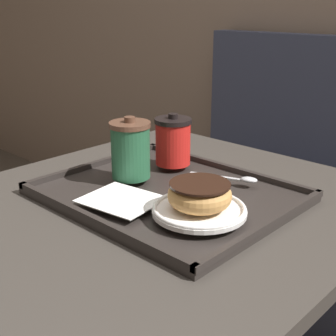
# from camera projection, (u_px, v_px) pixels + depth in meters

# --- Properties ---
(cafe_table) EXTENTS (0.78, 0.88, 0.73)m
(cafe_table) POSITION_uv_depth(u_px,v_px,m) (157.00, 278.00, 0.99)
(cafe_table) COLOR #38332D
(cafe_table) RESTS_ON ground_plane
(serving_tray) EXTENTS (0.48, 0.39, 0.02)m
(serving_tray) POSITION_uv_depth(u_px,v_px,m) (168.00, 194.00, 0.95)
(serving_tray) COLOR #282321
(serving_tray) RESTS_ON cafe_table
(napkin_paper) EXTENTS (0.16, 0.14, 0.00)m
(napkin_paper) POSITION_uv_depth(u_px,v_px,m) (122.00, 199.00, 0.88)
(napkin_paper) COLOR white
(napkin_paper) RESTS_ON serving_tray
(coffee_cup_front) EXTENTS (0.09, 0.09, 0.13)m
(coffee_cup_front) POSITION_uv_depth(u_px,v_px,m) (130.00, 150.00, 0.98)
(coffee_cup_front) COLOR #235638
(coffee_cup_front) RESTS_ON serving_tray
(coffee_cup_rear) EXTENTS (0.08, 0.08, 0.12)m
(coffee_cup_rear) POSITION_uv_depth(u_px,v_px,m) (173.00, 141.00, 1.06)
(coffee_cup_rear) COLOR red
(coffee_cup_rear) RESTS_ON serving_tray
(plate_with_chocolate_donut) EXTENTS (0.17, 0.17, 0.01)m
(plate_with_chocolate_donut) POSITION_uv_depth(u_px,v_px,m) (199.00, 209.00, 0.82)
(plate_with_chocolate_donut) COLOR white
(plate_with_chocolate_donut) RESTS_ON serving_tray
(donut_chocolate_glazed) EXTENTS (0.11, 0.11, 0.04)m
(donut_chocolate_glazed) POSITION_uv_depth(u_px,v_px,m) (200.00, 194.00, 0.81)
(donut_chocolate_glazed) COLOR tan
(donut_chocolate_glazed) RESTS_ON plate_with_chocolate_donut
(spoon) EXTENTS (0.14, 0.06, 0.01)m
(spoon) POSITION_uv_depth(u_px,v_px,m) (239.00, 179.00, 0.97)
(spoon) COLOR silver
(spoon) RESTS_ON serving_tray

